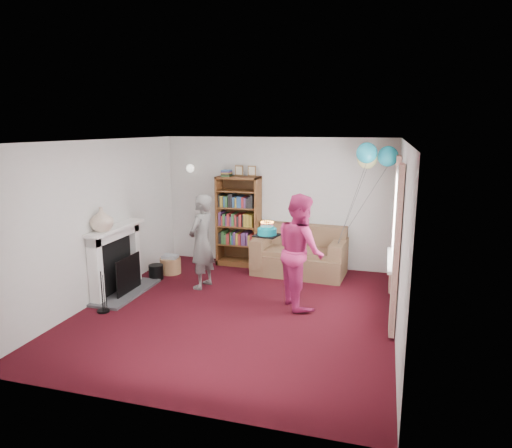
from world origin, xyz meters
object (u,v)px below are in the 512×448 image
(person_striped, at_px, (202,242))
(person_magenta, at_px, (300,251))
(birthday_cake, at_px, (267,232))
(bookcase, at_px, (239,221))
(sofa, at_px, (300,256))

(person_striped, xyz_separation_m, person_magenta, (1.74, -0.34, 0.06))
(birthday_cake, bearing_deg, person_striped, 165.83)
(birthday_cake, bearing_deg, person_magenta, -3.51)
(bookcase, bearing_deg, birthday_cake, -59.81)
(sofa, relative_size, person_magenta, 0.96)
(sofa, height_order, person_magenta, person_magenta)
(person_striped, height_order, birthday_cake, person_striped)
(person_striped, distance_m, birthday_cake, 1.29)
(sofa, distance_m, person_magenta, 1.68)
(bookcase, bearing_deg, person_magenta, -49.19)
(bookcase, xyz_separation_m, sofa, (1.27, -0.23, -0.54))
(person_striped, height_order, person_magenta, person_magenta)
(birthday_cake, bearing_deg, sofa, 81.00)
(person_striped, bearing_deg, person_magenta, 88.26)
(bookcase, distance_m, person_magenta, 2.38)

